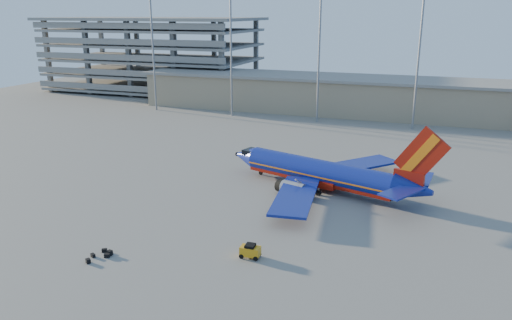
% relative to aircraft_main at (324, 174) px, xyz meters
% --- Properties ---
extents(ground, '(220.00, 220.00, 0.00)m').
position_rel_aircraft_main_xyz_m(ground, '(-5.88, -3.89, -2.25)').
color(ground, slate).
rests_on(ground, ground).
extents(terminal_building, '(122.00, 16.00, 8.50)m').
position_rel_aircraft_main_xyz_m(terminal_building, '(4.12, 54.11, 2.06)').
color(terminal_building, gray).
rests_on(terminal_building, ground).
extents(parking_garage, '(62.00, 32.00, 21.40)m').
position_rel_aircraft_main_xyz_m(parking_garage, '(-67.88, 70.16, 9.48)').
color(parking_garage, slate).
rests_on(parking_garage, ground).
extents(light_mast_row, '(101.60, 1.60, 28.65)m').
position_rel_aircraft_main_xyz_m(light_mast_row, '(-0.88, 42.11, 15.30)').
color(light_mast_row, gray).
rests_on(light_mast_row, ground).
extents(aircraft_main, '(30.27, 28.66, 10.55)m').
position_rel_aircraft_main_xyz_m(aircraft_main, '(0.00, 0.00, 0.00)').
color(aircraft_main, navy).
rests_on(aircraft_main, ground).
extents(baggage_tug, '(1.97, 1.23, 1.39)m').
position_rel_aircraft_main_xyz_m(baggage_tug, '(-2.43, -21.52, -1.53)').
color(baggage_tug, orange).
rests_on(baggage_tug, ground).
extents(luggage_pile, '(1.93, 2.97, 0.51)m').
position_rel_aircraft_main_xyz_m(luggage_pile, '(-16.12, -26.41, -2.04)').
color(luggage_pile, black).
rests_on(luggage_pile, ground).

